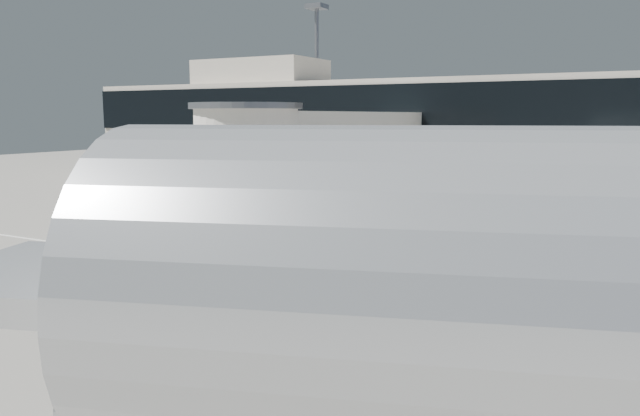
# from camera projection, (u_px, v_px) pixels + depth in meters

# --- Properties ---
(ground) EXTENTS (140.00, 140.00, 0.00)m
(ground) POSITION_uv_depth(u_px,v_px,m) (243.00, 288.00, 20.06)
(ground) COLOR gray
(ground) RESTS_ON ground
(lane_markings) EXTENTS (40.00, 30.00, 0.02)m
(lane_markings) POSITION_uv_depth(u_px,v_px,m) (350.00, 237.00, 28.48)
(lane_markings) COLOR white
(lane_markings) RESTS_ON ground
(terminal) EXTENTS (64.00, 12.11, 15.20)m
(terminal) POSITION_uv_depth(u_px,v_px,m) (477.00, 135.00, 45.63)
(terminal) COLOR beige
(terminal) RESTS_ON ground
(jet_bridge) EXTENTS (5.70, 20.40, 6.03)m
(jet_bridge) POSITION_uv_depth(u_px,v_px,m) (318.00, 139.00, 31.96)
(jet_bridge) COLOR white
(jet_bridge) RESTS_ON ground
(baggage_tug) EXTENTS (2.73, 1.88, 1.72)m
(baggage_tug) POSITION_uv_depth(u_px,v_px,m) (338.00, 251.00, 22.65)
(baggage_tug) COLOR maroon
(baggage_tug) RESTS_ON ground
(suitcase_cart) EXTENTS (3.86, 1.89, 1.49)m
(suitcase_cart) POSITION_uv_depth(u_px,v_px,m) (415.00, 256.00, 22.29)
(suitcase_cart) COLOR black
(suitcase_cart) RESTS_ON ground
(box_cart_near) EXTENTS (4.22, 2.06, 1.62)m
(box_cart_near) POSITION_uv_depth(u_px,v_px,m) (164.00, 272.00, 19.47)
(box_cart_near) COLOR black
(box_cart_near) RESTS_ON ground
(box_cart_far) EXTENTS (3.28, 2.08, 1.27)m
(box_cart_far) POSITION_uv_depth(u_px,v_px,m) (119.00, 259.00, 22.04)
(box_cart_far) COLOR black
(box_cart_far) RESTS_ON ground
(ground_worker) EXTENTS (0.70, 0.54, 1.71)m
(ground_worker) POSITION_uv_depth(u_px,v_px,m) (202.00, 259.00, 20.43)
(ground_worker) COLOR #B3E317
(ground_worker) RESTS_ON ground
(minivan) EXTENTS (2.23, 4.85, 1.82)m
(minivan) POSITION_uv_depth(u_px,v_px,m) (607.00, 222.00, 25.97)
(minivan) COLOR silver
(minivan) RESTS_ON ground
(belt_loader) EXTENTS (4.46, 2.82, 2.02)m
(belt_loader) POSITION_uv_depth(u_px,v_px,m) (226.00, 180.00, 46.13)
(belt_loader) COLOR maroon
(belt_loader) RESTS_ON ground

